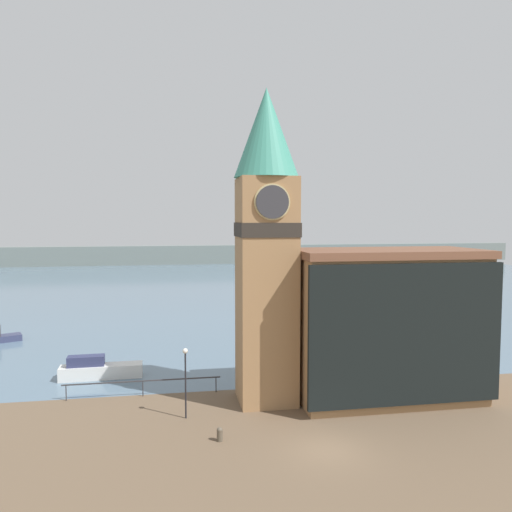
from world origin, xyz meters
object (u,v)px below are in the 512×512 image
object	(u,v)px
boat_near	(98,369)
lamp_post	(185,370)
mooring_bollard_near	(220,434)
clock_tower	(266,238)
pier_building	(387,324)

from	to	relation	value
boat_near	lamp_post	distance (m)	11.04
boat_near	mooring_bollard_near	world-z (taller)	boat_near
clock_tower	lamp_post	xyz separation A→B (m)	(-5.33, -2.07, -7.83)
clock_tower	mooring_bollard_near	xyz separation A→B (m)	(-3.62, -5.52, -10.37)
mooring_bollard_near	lamp_post	distance (m)	4.61
clock_tower	pier_building	xyz separation A→B (m)	(8.03, -0.83, -5.77)
pier_building	lamp_post	size ratio (longest dim) A/B	2.91
clock_tower	pier_building	bearing A→B (deg)	-5.93
boat_near	mooring_bollard_near	distance (m)	14.61
mooring_bollard_near	lamp_post	world-z (taller)	lamp_post
boat_near	pier_building	bearing A→B (deg)	-22.77
pier_building	mooring_bollard_near	xyz separation A→B (m)	(-11.65, -4.69, -4.60)
boat_near	mooring_bollard_near	bearing A→B (deg)	-58.65
pier_building	mooring_bollard_near	size ratio (longest dim) A/B	16.25
boat_near	lamp_post	size ratio (longest dim) A/B	1.42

